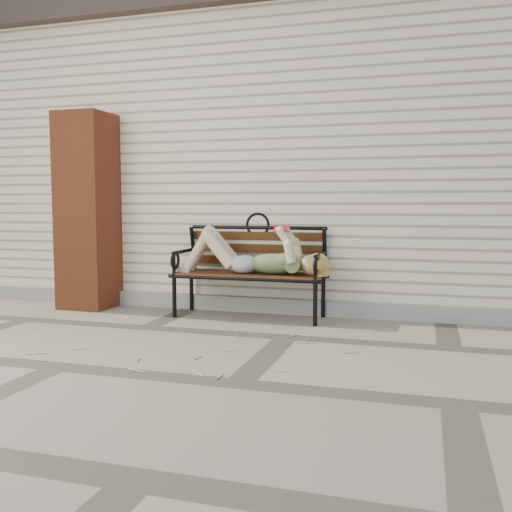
% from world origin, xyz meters
% --- Properties ---
extents(ground, '(80.00, 80.00, 0.00)m').
position_xyz_m(ground, '(0.00, 0.00, 0.00)').
color(ground, '#7A705E').
rests_on(ground, ground).
extents(house_wall, '(8.00, 4.00, 3.00)m').
position_xyz_m(house_wall, '(0.00, 3.00, 1.50)').
color(house_wall, '#F0E5BB').
rests_on(house_wall, ground).
extents(house_roof, '(8.30, 4.30, 0.30)m').
position_xyz_m(house_roof, '(0.00, 3.00, 3.15)').
color(house_roof, '#40342E').
rests_on(house_roof, house_wall).
extents(foundation_strip, '(8.00, 0.10, 0.15)m').
position_xyz_m(foundation_strip, '(0.00, 0.97, 0.07)').
color(foundation_strip, '#9C968D').
rests_on(foundation_strip, ground).
extents(brick_pillar, '(0.50, 0.50, 2.00)m').
position_xyz_m(brick_pillar, '(-2.30, 0.75, 1.00)').
color(brick_pillar, '#974322').
rests_on(brick_pillar, ground).
extents(garden_bench, '(1.54, 0.61, 1.00)m').
position_xyz_m(garden_bench, '(-0.54, 0.80, 0.56)').
color(garden_bench, black).
rests_on(garden_bench, ground).
extents(reading_woman, '(1.45, 0.33, 0.46)m').
position_xyz_m(reading_woman, '(-0.53, 0.68, 0.59)').
color(reading_woman, '#0A3549').
rests_on(reading_woman, ground).
extents(straw_scatter, '(2.99, 1.55, 0.01)m').
position_xyz_m(straw_scatter, '(-1.17, -0.66, 0.01)').
color(straw_scatter, tan).
rests_on(straw_scatter, ground).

